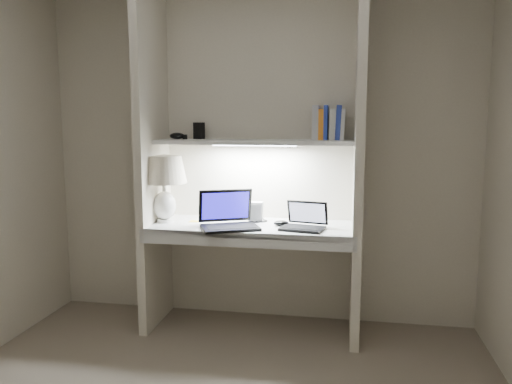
% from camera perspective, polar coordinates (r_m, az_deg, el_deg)
% --- Properties ---
extents(back_wall, '(3.20, 0.01, 2.50)m').
position_cam_1_polar(back_wall, '(3.75, 0.29, 4.32)').
color(back_wall, beige).
rests_on(back_wall, floor).
extents(alcove_panel_left, '(0.06, 0.55, 2.50)m').
position_cam_1_polar(alcove_panel_left, '(3.68, -11.74, 4.09)').
color(alcove_panel_left, beige).
rests_on(alcove_panel_left, floor).
extents(alcove_panel_right, '(0.06, 0.55, 2.50)m').
position_cam_1_polar(alcove_panel_right, '(3.42, 11.65, 3.80)').
color(alcove_panel_right, beige).
rests_on(alcove_panel_right, floor).
extents(desk, '(1.40, 0.55, 0.04)m').
position_cam_1_polar(desk, '(3.55, -0.47, -4.05)').
color(desk, white).
rests_on(desk, alcove_panel_left).
extents(desk_apron, '(1.46, 0.03, 0.10)m').
position_cam_1_polar(desk_apron, '(3.31, -1.30, -5.48)').
color(desk_apron, silver).
rests_on(desk_apron, desk).
extents(shelf, '(1.40, 0.36, 0.03)m').
position_cam_1_polar(shelf, '(3.57, -0.20, 5.74)').
color(shelf, silver).
rests_on(shelf, back_wall).
extents(strip_light, '(0.60, 0.04, 0.02)m').
position_cam_1_polar(strip_light, '(3.57, -0.20, 5.38)').
color(strip_light, white).
rests_on(strip_light, shelf).
extents(table_lamp, '(0.33, 0.33, 0.48)m').
position_cam_1_polar(table_lamp, '(3.65, -10.48, 1.66)').
color(table_lamp, white).
rests_on(table_lamp, desk).
extents(laptop_main, '(0.48, 0.45, 0.25)m').
position_cam_1_polar(laptop_main, '(3.45, -3.19, -3.10)').
color(laptop_main, black).
rests_on(laptop_main, desk).
extents(laptop_netbook, '(0.33, 0.30, 0.18)m').
position_cam_1_polar(laptop_netbook, '(3.42, 5.53, -3.50)').
color(laptop_netbook, black).
rests_on(laptop_netbook, desk).
extents(speaker, '(0.11, 0.08, 0.14)m').
position_cam_1_polar(speaker, '(3.65, -0.00, -2.26)').
color(speaker, silver).
rests_on(speaker, desk).
extents(mouse, '(0.12, 0.09, 0.04)m').
position_cam_1_polar(mouse, '(3.50, 2.89, -3.58)').
color(mouse, black).
rests_on(mouse, desk).
extents(cable_coil, '(0.11, 0.11, 0.01)m').
position_cam_1_polar(cable_coil, '(3.65, 0.58, -3.31)').
color(cable_coil, black).
rests_on(cable_coil, desk).
extents(sticky_note, '(0.07, 0.07, 0.00)m').
position_cam_1_polar(sticky_note, '(3.68, -7.05, -3.34)').
color(sticky_note, yellow).
rests_on(sticky_note, desk).
extents(book_row, '(0.23, 0.16, 0.24)m').
position_cam_1_polar(book_row, '(3.61, 8.28, 7.74)').
color(book_row, silver).
rests_on(book_row, shelf).
extents(shelf_box, '(0.09, 0.07, 0.12)m').
position_cam_1_polar(shelf_box, '(3.77, -6.53, 6.97)').
color(shelf_box, black).
rests_on(shelf_box, shelf).
extents(shelf_gadget, '(0.12, 0.10, 0.05)m').
position_cam_1_polar(shelf_gadget, '(3.73, -9.00, 6.35)').
color(shelf_gadget, black).
rests_on(shelf_gadget, shelf).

